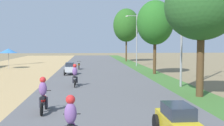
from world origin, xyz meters
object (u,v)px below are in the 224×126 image
(median_tree_second, at_px, (155,23))
(streetlamp_mid, at_px, (137,36))
(car_hatchback_silver, at_px, (70,68))
(motorbike_ahead_fifth, at_px, (79,65))
(motorbike_ahead_fourth, at_px, (75,76))
(motorbike_ahead_second, at_px, (71,124))
(utility_pole_near, at_px, (200,20))
(motorbike_ahead_third, at_px, (43,96))
(median_tree_third, at_px, (126,25))
(median_tree_nearest, at_px, (202,6))
(car_sedan_yellow, at_px, (177,120))
(streetlamp_near, at_px, (182,20))
(vendor_umbrella, at_px, (8,51))

(median_tree_second, bearing_deg, streetlamp_mid, 90.72)
(car_hatchback_silver, bearing_deg, motorbike_ahead_fifth, 82.69)
(motorbike_ahead_fourth, xyz_separation_m, motorbike_ahead_fifth, (-0.16, 13.40, -0.28))
(motorbike_ahead_second, bearing_deg, utility_pole_near, 55.42)
(motorbike_ahead_third, bearing_deg, car_hatchback_silver, 89.40)
(median_tree_third, bearing_deg, motorbike_ahead_fourth, -105.40)
(streetlamp_mid, relative_size, motorbike_ahead_third, 3.97)
(median_tree_nearest, height_order, car_sedan_yellow, median_tree_nearest)
(median_tree_third, height_order, car_sedan_yellow, median_tree_third)
(motorbike_ahead_third, height_order, motorbike_ahead_fifth, motorbike_ahead_third)
(car_hatchback_silver, bearing_deg, streetlamp_mid, 49.39)
(motorbike_ahead_third, relative_size, motorbike_ahead_fourth, 1.00)
(median_tree_second, distance_m, motorbike_ahead_third, 18.40)
(streetlamp_near, height_order, motorbike_ahead_fourth, streetlamp_near)
(vendor_umbrella, bearing_deg, median_tree_nearest, -50.07)
(vendor_umbrella, xyz_separation_m, motorbike_ahead_fifth, (8.94, -2.09, -1.73))
(streetlamp_near, relative_size, motorbike_ahead_fifth, 4.70)
(utility_pole_near, xyz_separation_m, car_hatchback_silver, (-11.16, 5.57, -4.44))
(vendor_umbrella, xyz_separation_m, median_tree_third, (16.81, 12.50, 4.13))
(vendor_umbrella, xyz_separation_m, median_tree_nearest, (16.72, -19.98, 3.09))
(streetlamp_near, relative_size, car_sedan_yellow, 3.74)
(median_tree_second, relative_size, streetlamp_near, 0.90)
(median_tree_third, bearing_deg, car_sedan_yellow, -95.56)
(median_tree_third, xyz_separation_m, motorbike_ahead_third, (-8.77, -35.67, -5.58))
(motorbike_ahead_third, bearing_deg, median_tree_third, 76.19)
(median_tree_nearest, distance_m, motorbike_ahead_second, 11.43)
(median_tree_second, xyz_separation_m, streetlamp_mid, (-0.13, 9.96, -1.14))
(median_tree_nearest, relative_size, streetlamp_near, 0.87)
(median_tree_second, bearing_deg, median_tree_nearest, -91.18)
(car_hatchback_silver, bearing_deg, median_tree_second, 0.80)
(vendor_umbrella, distance_m, car_hatchback_silver, 11.46)
(car_hatchback_silver, bearing_deg, vendor_umbrella, 136.25)
(median_tree_second, distance_m, motorbike_ahead_fifth, 10.92)
(streetlamp_mid, relative_size, utility_pole_near, 0.72)
(motorbike_ahead_second, relative_size, motorbike_ahead_fourth, 1.00)
(median_tree_nearest, xyz_separation_m, streetlamp_near, (0.13, 3.74, -0.51))
(median_tree_third, xyz_separation_m, utility_pole_near, (2.55, -25.93, -1.25))
(median_tree_nearest, relative_size, motorbike_ahead_fourth, 4.11)
(motorbike_ahead_third, bearing_deg, vendor_umbrella, 109.14)
(motorbike_ahead_third, bearing_deg, streetlamp_near, 38.19)
(car_hatchback_silver, bearing_deg, car_sedan_yellow, -76.19)
(car_sedan_yellow, distance_m, motorbike_ahead_second, 3.43)
(car_sedan_yellow, height_order, motorbike_ahead_fourth, motorbike_ahead_fourth)
(streetlamp_near, bearing_deg, motorbike_ahead_fourth, 174.55)
(utility_pole_near, bearing_deg, streetlamp_mid, 99.10)
(median_tree_nearest, height_order, utility_pole_near, utility_pole_near)
(vendor_umbrella, bearing_deg, streetlamp_mid, 7.56)
(median_tree_third, height_order, utility_pole_near, utility_pole_near)
(median_tree_nearest, xyz_separation_m, car_sedan_yellow, (-3.77, -7.18, -4.66))
(median_tree_nearest, height_order, median_tree_second, median_tree_second)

